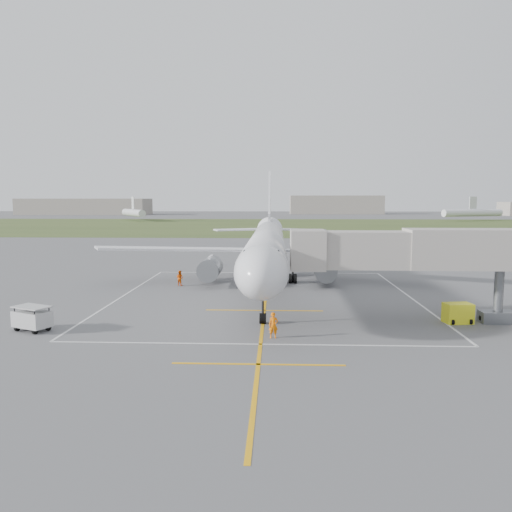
{
  "coord_description": "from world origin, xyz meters",
  "views": [
    {
      "loc": [
        1.01,
        -51.72,
        9.42
      ],
      "look_at": [
        -0.95,
        -4.0,
        4.0
      ],
      "focal_mm": 35.0,
      "sensor_mm": 36.0,
      "label": 1
    }
  ],
  "objects_px": {
    "jet_bridge": "(470,261)",
    "baggage_cart": "(32,318)",
    "ramp_worker_nose": "(273,325)",
    "airliner": "(267,247)",
    "gpu_unit": "(458,313)",
    "ramp_worker_wing": "(180,278)"
  },
  "relations": [
    {
      "from": "jet_bridge",
      "to": "baggage_cart",
      "type": "bearing_deg",
      "value": -173.3
    },
    {
      "from": "baggage_cart",
      "to": "ramp_worker_nose",
      "type": "height_order",
      "value": "baggage_cart"
    },
    {
      "from": "jet_bridge",
      "to": "baggage_cart",
      "type": "relative_size",
      "value": 7.8
    },
    {
      "from": "jet_bridge",
      "to": "ramp_worker_nose",
      "type": "relative_size",
      "value": 13.17
    },
    {
      "from": "airliner",
      "to": "baggage_cart",
      "type": "height_order",
      "value": "airliner"
    },
    {
      "from": "gpu_unit",
      "to": "ramp_worker_nose",
      "type": "xyz_separation_m",
      "value": [
        -14.11,
        -4.76,
        0.14
      ]
    },
    {
      "from": "airliner",
      "to": "jet_bridge",
      "type": "height_order",
      "value": "airliner"
    },
    {
      "from": "ramp_worker_nose",
      "to": "ramp_worker_wing",
      "type": "distance_m",
      "value": 23.02
    },
    {
      "from": "gpu_unit",
      "to": "jet_bridge",
      "type": "bearing_deg",
      "value": 5.77
    },
    {
      "from": "jet_bridge",
      "to": "ramp_worker_nose",
      "type": "distance_m",
      "value": 16.16
    },
    {
      "from": "ramp_worker_nose",
      "to": "baggage_cart",
      "type": "bearing_deg",
      "value": 169.31
    },
    {
      "from": "airliner",
      "to": "ramp_worker_wing",
      "type": "bearing_deg",
      "value": 172.13
    },
    {
      "from": "ramp_worker_nose",
      "to": "jet_bridge",
      "type": "bearing_deg",
      "value": 11.52
    },
    {
      "from": "airliner",
      "to": "baggage_cart",
      "type": "bearing_deg",
      "value": -132.51
    },
    {
      "from": "airliner",
      "to": "ramp_worker_wing",
      "type": "xyz_separation_m",
      "value": [
        -9.6,
        1.33,
        -3.55
      ]
    },
    {
      "from": "gpu_unit",
      "to": "ramp_worker_wing",
      "type": "distance_m",
      "value": 29.17
    },
    {
      "from": "gpu_unit",
      "to": "ramp_worker_wing",
      "type": "height_order",
      "value": "ramp_worker_wing"
    },
    {
      "from": "jet_bridge",
      "to": "gpu_unit",
      "type": "height_order",
      "value": "jet_bridge"
    },
    {
      "from": "jet_bridge",
      "to": "airliner",
      "type": "bearing_deg",
      "value": 137.81
    },
    {
      "from": "gpu_unit",
      "to": "airliner",
      "type": "bearing_deg",
      "value": 127.81
    },
    {
      "from": "jet_bridge",
      "to": "baggage_cart",
      "type": "height_order",
      "value": "jet_bridge"
    },
    {
      "from": "baggage_cart",
      "to": "ramp_worker_nose",
      "type": "bearing_deg",
      "value": 20.66
    }
  ]
}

